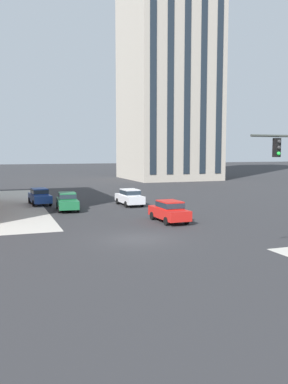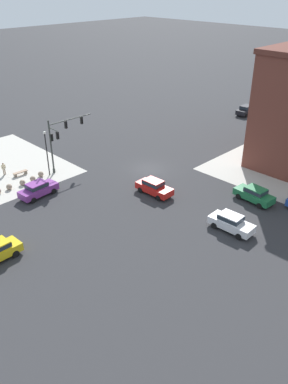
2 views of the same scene
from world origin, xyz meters
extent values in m
plane|color=#2D2D30|center=(0.00, 0.00, 0.00)|extent=(320.00, 320.00, 0.00)
cube|color=black|center=(4.36, -7.72, 5.67)|extent=(0.28, 0.28, 0.90)
sphere|color=#282828|center=(4.36, -7.88, 5.95)|extent=(0.18, 0.18, 0.18)
sphere|color=#282828|center=(4.36, -7.88, 5.67)|extent=(0.18, 0.18, 0.18)
sphere|color=green|center=(4.36, -7.88, 5.39)|extent=(0.18, 0.18, 0.18)
cube|color=silver|center=(4.39, 15.43, 0.70)|extent=(1.91, 4.46, 0.76)
cube|color=silver|center=(4.39, 15.28, 1.38)|extent=(1.57, 2.16, 0.60)
cube|color=#232D38|center=(4.39, 15.28, 1.38)|extent=(1.61, 2.25, 0.40)
cylinder|color=black|center=(3.50, 16.77, 0.32)|extent=(0.24, 0.65, 0.64)
cylinder|color=black|center=(5.17, 16.83, 0.32)|extent=(0.24, 0.65, 0.64)
cylinder|color=black|center=(3.60, 14.04, 0.32)|extent=(0.24, 0.65, 0.64)
cylinder|color=black|center=(5.27, 14.10, 0.32)|extent=(0.24, 0.65, 0.64)
cube|color=#23479E|center=(-4.17, 19.23, 0.70)|extent=(2.08, 4.52, 0.76)
cube|color=#23479E|center=(-4.18, 19.38, 1.38)|extent=(1.65, 2.22, 0.60)
cube|color=#232D38|center=(-4.18, 19.38, 1.38)|extent=(1.69, 2.31, 0.40)
cylinder|color=black|center=(-3.23, 17.93, 0.32)|extent=(0.27, 0.65, 0.64)
cylinder|color=black|center=(-4.90, 17.81, 0.32)|extent=(0.27, 0.65, 0.64)
cylinder|color=black|center=(-3.43, 20.65, 0.32)|extent=(0.27, 0.65, 0.64)
cylinder|color=black|center=(-5.10, 20.53, 0.32)|extent=(0.27, 0.65, 0.64)
cube|color=red|center=(4.34, 5.10, 0.70)|extent=(1.88, 4.45, 0.76)
cube|color=red|center=(4.34, 4.95, 1.38)|extent=(1.55, 2.15, 0.60)
cube|color=#232D38|center=(4.34, 4.95, 1.38)|extent=(1.59, 2.24, 0.40)
cylinder|color=black|center=(3.46, 6.44, 0.32)|extent=(0.24, 0.65, 0.64)
cylinder|color=black|center=(5.14, 6.49, 0.32)|extent=(0.24, 0.65, 0.64)
cylinder|color=black|center=(3.54, 3.71, 0.32)|extent=(0.24, 0.65, 0.64)
cylinder|color=black|center=(5.21, 3.76, 0.32)|extent=(0.24, 0.65, 0.64)
cube|color=#1E6B3D|center=(-2.16, 13.94, 0.70)|extent=(2.09, 4.52, 0.76)
cube|color=#1E6B3D|center=(-2.15, 14.09, 1.38)|extent=(1.65, 2.22, 0.60)
cube|color=#232D38|center=(-2.15, 14.09, 1.38)|extent=(1.70, 2.31, 0.40)
cylinder|color=black|center=(-1.43, 12.51, 0.32)|extent=(0.27, 0.65, 0.64)
cylinder|color=black|center=(-3.10, 12.64, 0.32)|extent=(0.27, 0.65, 0.64)
cylinder|color=black|center=(-1.22, 15.23, 0.32)|extent=(0.27, 0.65, 0.64)
cylinder|color=black|center=(-2.89, 15.36, 0.32)|extent=(0.27, 0.65, 0.64)
camera|label=1|loc=(-8.08, -23.84, 5.48)|focal=38.07mm
camera|label=2|loc=(32.97, 32.06, 21.62)|focal=36.98mm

